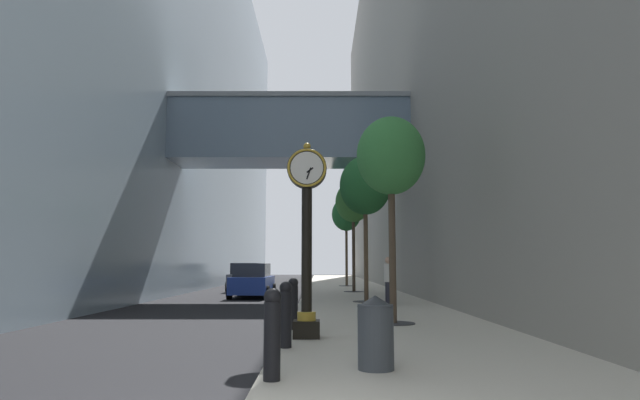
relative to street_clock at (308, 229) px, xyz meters
The scene contains 17 objects.
ground_plane 20.25m from the street_clock, 91.60° to the left, with size 110.00×110.00×0.00m, color black.
sidewalk_right 23.31m from the street_clock, 84.81° to the left, with size 5.31×80.00×0.14m, color beige.
building_block_left 28.94m from the street_clock, 116.97° to the left, with size 21.35×80.00×30.79m.
building_block_right 28.31m from the street_clock, 68.17° to the left, with size 9.00×80.00×31.75m.
street_clock is the anchor object (origin of this frame).
bollard_nearest 4.39m from the street_clock, 94.91° to the right, with size 0.23×0.23×1.19m.
bollard_second 2.11m from the street_clock, 104.95° to the right, with size 0.23×0.23×1.19m.
bollard_third 2.20m from the street_clock, 103.52° to the left, with size 0.23×0.23×1.19m.
street_tree_near 3.99m from the street_clock, 51.04° to the left, with size 1.81×1.81×5.39m.
street_tree_mid_near 11.14m from the street_clock, 78.58° to the left, with size 2.12×2.12×5.96m.
street_tree_mid_far 18.96m from the street_clock, 83.42° to the left, with size 2.01×2.01×6.16m.
street_tree_far 26.86m from the street_clock, 85.38° to the left, with size 2.06×2.06×6.23m.
trash_bin 3.89m from the street_clock, 72.01° to the right, with size 0.53×0.53×1.05m.
pedestrian_walking 9.57m from the street_clock, 72.48° to the left, with size 0.48×0.48×1.79m.
car_blue_near 16.00m from the street_clock, 101.16° to the left, with size 2.06×4.20×1.68m.
car_silver_mid 30.01m from the street_clock, 99.90° to the left, with size 2.06×4.56×1.71m.
car_grey_far 22.52m from the street_clock, 100.95° to the left, with size 2.00×4.44×1.72m.
Camera 1 is at (0.84, -4.31, 1.64)m, focal length 30.01 mm.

